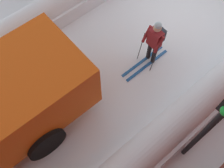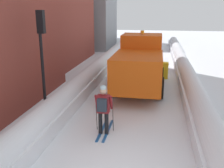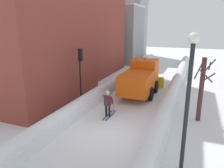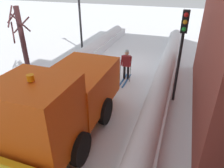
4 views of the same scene
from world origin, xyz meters
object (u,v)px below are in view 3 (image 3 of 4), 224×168
object	(u,v)px
skier	(108,103)
traffic_light_pole	(81,66)
plow_truck	(141,78)
bare_tree_near	(202,88)
street_lamp	(189,91)

from	to	relation	value
skier	traffic_light_pole	distance (m)	3.78
plow_truck	bare_tree_near	distance (m)	6.05
plow_truck	street_lamp	world-z (taller)	street_lamp
plow_truck	traffic_light_pole	xyz separation A→B (m)	(-3.65, -3.77, 1.50)
plow_truck	bare_tree_near	bearing A→B (deg)	-38.00
street_lamp	bare_tree_near	size ratio (longest dim) A/B	1.40
plow_truck	bare_tree_near	world-z (taller)	bare_tree_near
traffic_light_pole	bare_tree_near	size ratio (longest dim) A/B	1.05
skier	street_lamp	bearing A→B (deg)	-40.01
plow_truck	traffic_light_pole	world-z (taller)	traffic_light_pole
bare_tree_near	skier	bearing A→B (deg)	-163.67
street_lamp	traffic_light_pole	bearing A→B (deg)	143.60
traffic_light_pole	bare_tree_near	world-z (taller)	traffic_light_pole
plow_truck	skier	size ratio (longest dim) A/B	3.31
skier	bare_tree_near	distance (m)	5.92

